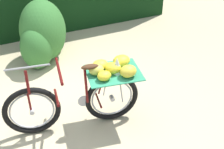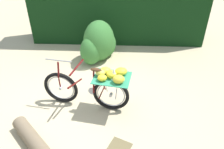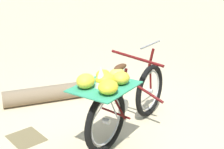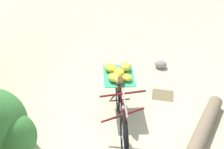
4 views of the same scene
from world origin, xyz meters
TOP-DOWN VIEW (x-y plane):
  - ground_plane at (0.00, 0.00)m, footprint 60.00×60.00m
  - foliage_hedge at (2.98, 0.72)m, footprint 3.01×5.17m
  - bicycle at (-0.18, -0.30)m, footprint 0.88×1.79m
  - shrub_cluster at (1.56, 0.59)m, footprint 1.17×0.81m
  - leaf_litter_patch at (-0.92, -1.21)m, footprint 0.44×0.36m

SIDE VIEW (x-z plane):
  - ground_plane at x=0.00m, z-range 0.00..0.00m
  - leaf_litter_patch at x=-0.92m, z-range 0.00..0.01m
  - shrub_cluster at x=1.56m, z-range -0.07..1.05m
  - bicycle at x=-0.18m, z-range 0.01..1.04m
  - foliage_hedge at x=2.98m, z-range 0.00..2.28m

